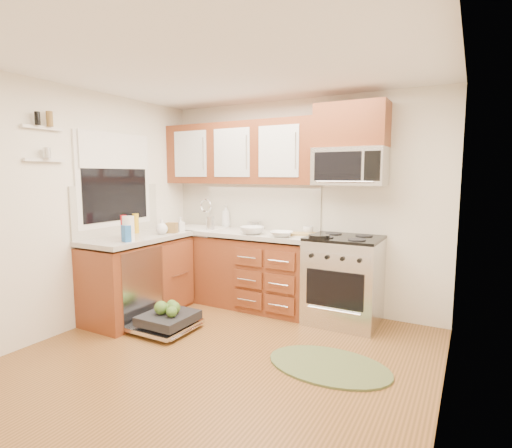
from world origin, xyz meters
The scene contains 37 objects.
floor centered at (0.00, 0.00, 0.00)m, with size 3.50×3.50×0.00m, color brown.
ceiling centered at (0.00, 0.00, 2.50)m, with size 3.50×3.50×0.00m, color white.
wall_back centered at (0.00, 1.75, 1.25)m, with size 3.50×0.04×2.50m, color silver.
wall_left centered at (-1.75, 0.00, 1.25)m, with size 0.04×3.50×2.50m, color silver.
wall_right centered at (1.75, 0.00, 1.25)m, with size 0.04×3.50×2.50m, color silver.
base_cabinet_back centered at (-0.73, 1.45, 0.42)m, with size 2.05×0.60×0.85m, color brown.
base_cabinet_left centered at (-1.45, 0.52, 0.42)m, with size 0.60×1.25×0.85m, color brown.
countertop_back centered at (-0.72, 1.44, 0.90)m, with size 2.07×0.64×0.05m, color #ADA89E.
countertop_left centered at (-1.44, 0.53, 0.90)m, with size 0.64×1.27×0.05m, color #ADA89E.
backsplash_back centered at (-0.73, 1.74, 1.21)m, with size 2.05×0.02×0.57m, color #B1AE9E.
backsplash_left centered at (-1.74, 0.52, 1.21)m, with size 0.02×1.25×0.57m, color #B1AE9E.
upper_cabinets centered at (-0.73, 1.57, 1.88)m, with size 2.05×0.35×0.75m, color brown, non-canonical shape.
cabinet_over_mw centered at (0.68, 1.57, 2.13)m, with size 0.76×0.35×0.47m, color brown.
range centered at (0.68, 1.43, 0.47)m, with size 0.76×0.64×0.95m, color silver, non-canonical shape.
microwave centered at (0.68, 1.55, 1.70)m, with size 0.76×0.38×0.40m, color silver, non-canonical shape.
sink centered at (-1.25, 1.42, 0.80)m, with size 0.62×0.50×0.26m, color white, non-canonical shape.
dishwasher centered at (-0.86, 0.30, 0.10)m, with size 0.70×0.60×0.20m, color silver, non-canonical shape.
window centered at (-1.74, 0.50, 1.55)m, with size 0.03×1.05×1.05m, color white, non-canonical shape.
window_blind centered at (-1.71, 0.50, 1.88)m, with size 0.02×0.96×0.40m, color white.
shelf_upper centered at (-1.72, -0.35, 2.05)m, with size 0.04×0.40×0.03m, color white.
shelf_lower centered at (-1.72, -0.35, 1.75)m, with size 0.04×0.40×0.03m, color white.
rug centered at (0.88, 0.35, 0.01)m, with size 1.05×0.68×0.02m, color #5F6E3F, non-canonical shape.
skillet centered at (0.48, 1.18, 0.97)m, with size 0.22×0.22×0.04m, color black.
stock_pot centered at (-0.52, 1.60, 0.98)m, with size 0.18×0.18×0.11m, color silver.
cutting_board centered at (0.18, 1.51, 0.94)m, with size 0.30×0.19×0.02m, color tan.
canister centered at (-1.00, 1.32, 1.01)m, with size 0.11×0.11×0.17m, color silver.
paper_towel_roll centered at (-1.25, 0.22, 1.06)m, with size 0.12×0.12×0.26m, color white.
mustard_bottle centered at (-1.62, 0.68, 1.04)m, with size 0.07×0.07×0.23m, color gold.
red_bottle centered at (-1.45, 0.34, 1.05)m, with size 0.07×0.07×0.25m, color red.
wooden_box centered at (-1.25, 0.89, 0.99)m, with size 0.12×0.09×0.12m, color brown.
blue_carton centered at (-1.25, 0.18, 1.01)m, with size 0.11×0.06×0.17m, color #2561B0.
bowl_a centered at (0.02, 1.25, 0.96)m, with size 0.25×0.25×0.06m, color #999999.
bowl_b centered at (-0.37, 1.27, 0.97)m, with size 0.28×0.28×0.09m, color #999999.
cup centered at (0.20, 1.59, 0.97)m, with size 0.12×0.12×0.09m, color #999999.
soap_bottle_a centered at (-1.00, 1.68, 1.07)m, with size 0.11×0.11×0.29m, color #999999.
soap_bottle_b centered at (-1.25, 1.05, 1.01)m, with size 0.08×0.08×0.17m, color #999999.
soap_bottle_c centered at (-1.29, 0.76, 1.01)m, with size 0.14×0.14×0.18m, color #999999.
Camera 1 is at (1.87, -2.74, 1.61)m, focal length 28.00 mm.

